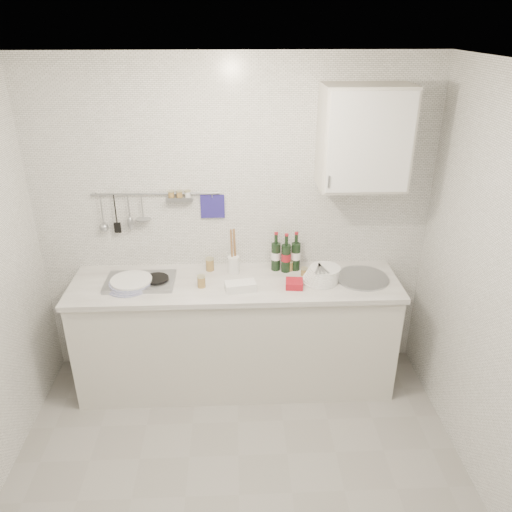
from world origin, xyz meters
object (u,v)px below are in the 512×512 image
(plate_stack_hob, at_px, (130,283))
(plate_stack_sink, at_px, (322,275))
(wine_bottles, at_px, (286,252))
(wall_cabinet, at_px, (364,138))
(utensil_crock, at_px, (233,262))

(plate_stack_hob, distance_m, plate_stack_sink, 1.41)
(plate_stack_sink, xyz_separation_m, wine_bottles, (-0.26, 0.18, 0.11))
(plate_stack_hob, bearing_deg, plate_stack_sink, 1.42)
(wall_cabinet, height_order, plate_stack_hob, wall_cabinet)
(wall_cabinet, bearing_deg, plate_stack_sink, -152.36)
(plate_stack_hob, relative_size, utensil_crock, 0.89)
(plate_stack_hob, bearing_deg, utensil_crock, 14.40)
(wall_cabinet, height_order, plate_stack_sink, wall_cabinet)
(plate_stack_hob, relative_size, plate_stack_sink, 1.13)
(utensil_crock, bearing_deg, plate_stack_sink, -13.55)
(wall_cabinet, relative_size, plate_stack_sink, 2.41)
(plate_stack_sink, bearing_deg, wine_bottles, 144.56)
(wall_cabinet, distance_m, wine_bottles, 1.01)
(plate_stack_sink, distance_m, wine_bottles, 0.33)
(wall_cabinet, bearing_deg, wine_bottles, 174.34)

